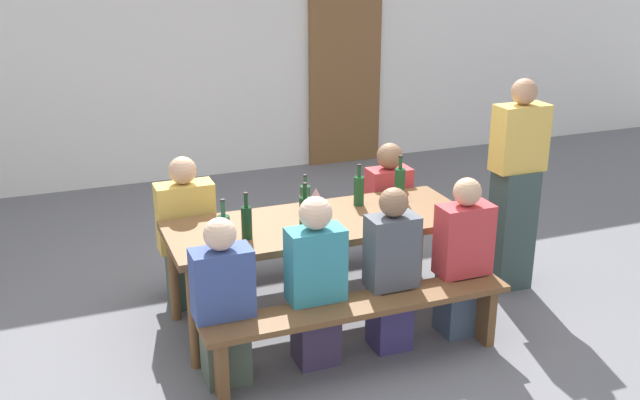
# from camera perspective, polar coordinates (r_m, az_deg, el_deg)

# --- Properties ---
(ground_plane) EXTENTS (24.00, 24.00, 0.00)m
(ground_plane) POSITION_cam_1_polar(r_m,az_deg,el_deg) (5.44, -0.00, -8.96)
(ground_plane) COLOR slate
(back_wall) EXTENTS (14.00, 0.20, 3.20)m
(back_wall) POSITION_cam_1_polar(r_m,az_deg,el_deg) (8.42, -9.44, 12.52)
(back_wall) COLOR white
(back_wall) RESTS_ON ground
(wooden_door) EXTENTS (0.90, 0.06, 2.10)m
(wooden_door) POSITION_cam_1_polar(r_m,az_deg,el_deg) (8.88, 1.95, 9.54)
(wooden_door) COLOR brown
(wooden_door) RESTS_ON ground
(tasting_table) EXTENTS (2.13, 0.80, 0.75)m
(tasting_table) POSITION_cam_1_polar(r_m,az_deg,el_deg) (5.16, -0.00, -2.38)
(tasting_table) COLOR brown
(tasting_table) RESTS_ON ground
(bench_near) EXTENTS (2.03, 0.30, 0.45)m
(bench_near) POSITION_cam_1_polar(r_m,az_deg,el_deg) (4.71, 3.12, -8.93)
(bench_near) COLOR brown
(bench_near) RESTS_ON ground
(bench_far) EXTENTS (2.03, 0.30, 0.45)m
(bench_far) POSITION_cam_1_polar(r_m,az_deg,el_deg) (5.89, -2.47, -2.85)
(bench_far) COLOR brown
(bench_far) RESTS_ON ground
(wine_bottle_0) EXTENTS (0.08, 0.08, 0.31)m
(wine_bottle_0) POSITION_cam_1_polar(r_m,az_deg,el_deg) (5.39, 3.03, 0.78)
(wine_bottle_0) COLOR #194723
(wine_bottle_0) RESTS_ON tasting_table
(wine_bottle_1) EXTENTS (0.07, 0.07, 0.32)m
(wine_bottle_1) POSITION_cam_1_polar(r_m,az_deg,el_deg) (4.80, -5.70, -1.67)
(wine_bottle_1) COLOR #143319
(wine_bottle_1) RESTS_ON tasting_table
(wine_bottle_2) EXTENTS (0.08, 0.08, 0.35)m
(wine_bottle_2) POSITION_cam_1_polar(r_m,az_deg,el_deg) (4.88, -1.17, -1.05)
(wine_bottle_2) COLOR #143319
(wine_bottle_2) RESTS_ON tasting_table
(wine_bottle_3) EXTENTS (0.08, 0.08, 0.34)m
(wine_bottle_3) POSITION_cam_1_polar(r_m,az_deg,el_deg) (5.53, 6.19, 1.32)
(wine_bottle_3) COLOR #194723
(wine_bottle_3) RESTS_ON tasting_table
(wine_bottle_4) EXTENTS (0.07, 0.07, 0.29)m
(wine_bottle_4) POSITION_cam_1_polar(r_m,az_deg,el_deg) (5.21, -1.15, 0.08)
(wine_bottle_4) COLOR #234C2D
(wine_bottle_4) RESTS_ON tasting_table
(wine_bottle_5) EXTENTS (0.08, 0.08, 0.34)m
(wine_bottle_5) POSITION_cam_1_polar(r_m,az_deg,el_deg) (4.63, -7.44, -2.49)
(wine_bottle_5) COLOR #234C2D
(wine_bottle_5) RESTS_ON tasting_table
(wine_glass_0) EXTENTS (0.07, 0.07, 0.16)m
(wine_glass_0) POSITION_cam_1_polar(r_m,az_deg,el_deg) (5.29, -0.31, 0.49)
(wine_glass_0) COLOR silver
(wine_glass_0) RESTS_ON tasting_table
(wine_glass_1) EXTENTS (0.07, 0.07, 0.17)m
(wine_glass_1) POSITION_cam_1_polar(r_m,az_deg,el_deg) (5.38, -1.28, 0.73)
(wine_glass_1) COLOR silver
(wine_glass_1) RESTS_ON tasting_table
(seated_guest_near_0) EXTENTS (0.36, 0.24, 1.08)m
(seated_guest_near_0) POSITION_cam_1_polar(r_m,az_deg,el_deg) (4.52, -7.48, -8.14)
(seated_guest_near_0) COLOR #4A5648
(seated_guest_near_0) RESTS_ON ground
(seated_guest_near_1) EXTENTS (0.36, 0.24, 1.13)m
(seated_guest_near_1) POSITION_cam_1_polar(r_m,az_deg,el_deg) (4.66, -0.34, -6.62)
(seated_guest_near_1) COLOR #3E314F
(seated_guest_near_1) RESTS_ON ground
(seated_guest_near_2) EXTENTS (0.33, 0.24, 1.13)m
(seated_guest_near_2) POSITION_cam_1_polar(r_m,az_deg,el_deg) (4.86, 5.52, -5.65)
(seated_guest_near_2) COLOR navy
(seated_guest_near_2) RESTS_ON ground
(seated_guest_near_3) EXTENTS (0.37, 0.24, 1.13)m
(seated_guest_near_3) POSITION_cam_1_polar(r_m,az_deg,el_deg) (5.11, 10.96, -4.69)
(seated_guest_near_3) COLOR #415268
(seated_guest_near_3) RESTS_ON ground
(seated_guest_far_0) EXTENTS (0.41, 0.24, 1.15)m
(seated_guest_far_0) POSITION_cam_1_polar(r_m,az_deg,el_deg) (5.49, -10.26, -2.80)
(seated_guest_far_0) COLOR #3B5143
(seated_guest_far_0) RESTS_ON ground
(seated_guest_far_1) EXTENTS (0.34, 0.24, 1.09)m
(seated_guest_far_1) POSITION_cam_1_polar(r_m,az_deg,el_deg) (5.99, 5.28, -0.82)
(seated_guest_far_1) COLOR #472A6B
(seated_guest_far_1) RESTS_ON ground
(standing_host) EXTENTS (0.40, 0.24, 1.65)m
(standing_host) POSITION_cam_1_polar(r_m,az_deg,el_deg) (5.79, 14.86, 0.73)
(standing_host) COLOR #334643
(standing_host) RESTS_ON ground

